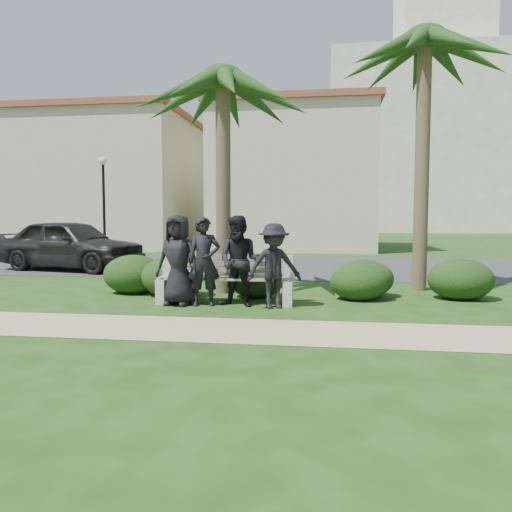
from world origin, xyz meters
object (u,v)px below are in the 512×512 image
at_px(street_lamp, 104,188).
at_px(palm_right, 425,42).
at_px(park_bench, 226,282).
at_px(palm_left, 223,81).
at_px(man_a, 178,260).
at_px(man_b, 204,261).
at_px(man_c, 239,261).
at_px(man_d, 274,266).
at_px(car_a, 71,245).

relative_size(street_lamp, palm_right, 0.66).
height_order(park_bench, palm_left, palm_left).
xyz_separation_m(park_bench, palm_left, (-0.32, 1.34, 4.12)).
relative_size(man_a, man_b, 1.02).
relative_size(man_a, man_c, 1.01).
bearing_deg(man_d, man_a, 157.59).
bearing_deg(man_a, man_c, 11.66).
relative_size(park_bench, man_c, 1.54).
relative_size(street_lamp, man_b, 2.59).
distance_m(park_bench, man_d, 1.10).
distance_m(man_d, palm_right, 6.21).
xyz_separation_m(man_d, palm_right, (3.02, 2.72, 4.70)).
height_order(man_c, car_a, man_c).
distance_m(palm_left, palm_right, 4.51).
distance_m(man_a, car_a, 7.62).
bearing_deg(man_c, man_a, -165.32).
bearing_deg(palm_right, man_a, -151.31).
bearing_deg(street_lamp, man_d, -53.70).
bearing_deg(palm_right, palm_left, -166.97).
bearing_deg(park_bench, man_c, -42.95).
relative_size(park_bench, palm_right, 0.40).
relative_size(palm_right, car_a, 1.38).
bearing_deg(man_b, palm_left, 74.06).
bearing_deg(street_lamp, car_a, -73.97).
xyz_separation_m(palm_left, palm_right, (4.30, 1.00, 0.94)).
relative_size(man_b, car_a, 0.35).
relative_size(man_d, palm_right, 0.24).
bearing_deg(man_b, man_d, -18.02).
relative_size(park_bench, man_d, 1.68).
xyz_separation_m(man_c, car_a, (-6.33, 5.58, -0.04)).
height_order(park_bench, palm_right, palm_right).
xyz_separation_m(palm_left, car_a, (-5.69, 3.96, -3.73)).
height_order(street_lamp, palm_left, palm_left).
distance_m(man_c, man_d, 0.66).
relative_size(park_bench, man_b, 1.56).
relative_size(man_c, palm_left, 0.31).
xyz_separation_m(street_lamp, palm_right, (11.79, -9.23, 2.52)).
height_order(man_b, man_c, man_c).
distance_m(man_a, man_d, 1.81).
relative_size(park_bench, man_a, 1.52).
height_order(man_c, palm_right, palm_right).
bearing_deg(man_c, palm_right, 49.13).
height_order(man_c, man_d, man_c).
bearing_deg(man_c, man_d, 4.88).
xyz_separation_m(man_a, man_d, (1.81, -0.08, -0.08)).
bearing_deg(palm_left, palm_right, 13.03).
bearing_deg(man_c, palm_left, 124.96).
height_order(man_b, palm_left, palm_left).
distance_m(man_c, car_a, 8.44).
bearing_deg(man_b, man_a, 163.92).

